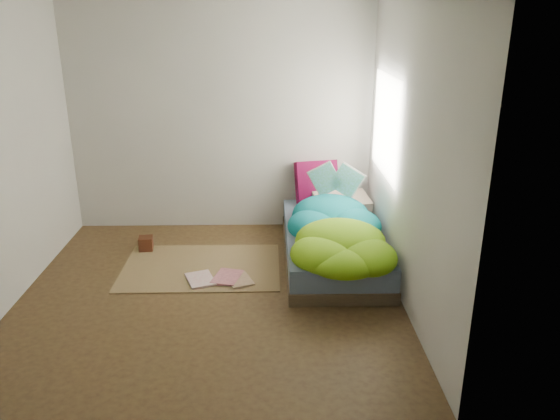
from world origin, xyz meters
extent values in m
cube|color=#3D2817|center=(0.00, 0.00, 0.00)|extent=(3.50, 3.50, 0.00)
cube|color=#B5B3AC|center=(0.00, 1.75, 1.30)|extent=(3.50, 0.04, 2.60)
cube|color=#B5B3AC|center=(0.00, -1.75, 1.30)|extent=(3.50, 0.04, 2.60)
cube|color=#B5B3AC|center=(1.75, 0.00, 1.30)|extent=(0.04, 3.50, 2.60)
cube|color=white|center=(1.74, 0.90, 1.40)|extent=(0.01, 1.00, 1.20)
cube|color=#3E3021|center=(1.22, 0.72, 0.06)|extent=(1.00, 2.00, 0.12)
cube|color=#4D5E7C|center=(1.22, 0.72, 0.23)|extent=(0.98, 1.96, 0.22)
cube|color=brown|center=(-0.15, 0.55, 0.01)|extent=(1.60, 1.10, 0.01)
cube|color=beige|center=(1.39, 1.38, 0.41)|extent=(0.68, 0.49, 0.14)
cube|color=#53052A|center=(1.12, 1.62, 0.59)|extent=(0.51, 0.25, 0.49)
cube|color=#3C180D|center=(-0.81, 0.99, 0.09)|extent=(0.16, 0.16, 0.15)
imported|color=beige|center=(-0.24, 0.19, 0.02)|extent=(0.35, 0.40, 0.03)
imported|color=#C8737D|center=(0.01, 0.30, 0.03)|extent=(0.33, 0.39, 0.03)
imported|color=tan|center=(0.15, 0.17, 0.02)|extent=(0.32, 0.36, 0.02)
camera|label=1|loc=(0.55, -4.55, 2.47)|focal=35.00mm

